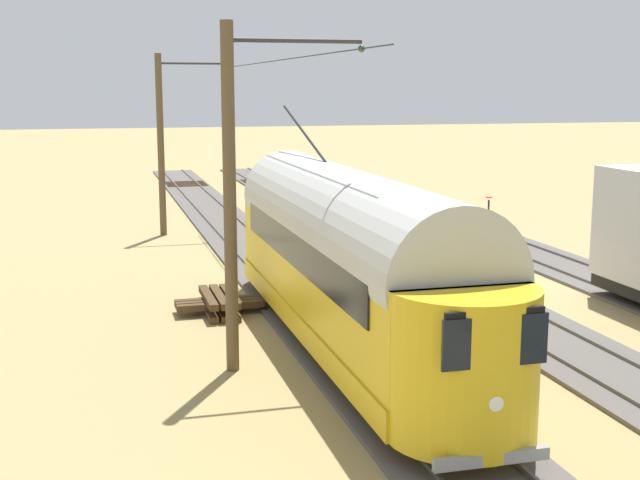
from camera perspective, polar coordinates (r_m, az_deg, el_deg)
name	(u,v)px	position (r m, az deg, el deg)	size (l,w,h in m)	color
ground_plane	(458,291)	(26.54, 9.23, -3.38)	(220.00, 220.00, 0.00)	#9E8956
track_streetcar_siding	(594,278)	(29.16, 17.93, -2.42)	(2.80, 80.00, 0.18)	#56514C
track_adjacent_siding	(454,287)	(26.81, 8.96, -3.12)	(2.80, 80.00, 0.18)	#56514C
track_third_siding	(299,297)	(25.23, -1.44, -3.84)	(2.80, 80.00, 0.18)	#56514C
vintage_streetcar	(348,256)	(20.10, 1.86, -1.07)	(2.65, 15.54, 5.47)	gold
catenary_pole_foreground	(163,141)	(36.18, -10.51, 6.53)	(3.15, 0.28, 7.55)	brown
catenary_pole_mid_near	(234,193)	(18.29, -5.81, 3.17)	(3.15, 0.28, 7.55)	brown
overhead_wire_run	(266,61)	(28.25, -3.63, 11.89)	(2.95, 22.08, 0.18)	black
switch_stand	(488,209)	(39.64, 11.23, 2.08)	(0.50, 0.30, 1.24)	black
spare_tie_stack	(219,303)	(23.80, -6.78, -4.24)	(2.40, 2.40, 0.54)	#47331E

